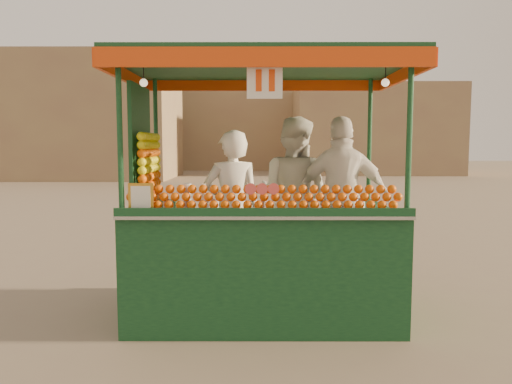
{
  "coord_description": "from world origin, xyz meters",
  "views": [
    {
      "loc": [
        0.27,
        -4.92,
        1.72
      ],
      "look_at": [
        0.26,
        -0.06,
        1.23
      ],
      "focal_mm": 34.17,
      "sensor_mm": 36.0,
      "label": 1
    }
  ],
  "objects_px": {
    "vendor_left": "(232,208)",
    "vendor_middle": "(293,195)",
    "vendor_right": "(342,197)",
    "juice_cart": "(256,234)"
  },
  "relations": [
    {
      "from": "vendor_left",
      "to": "vendor_middle",
      "type": "xyz_separation_m",
      "value": [
        0.65,
        0.56,
        0.08
      ]
    },
    {
      "from": "vendor_left",
      "to": "vendor_right",
      "type": "distance_m",
      "value": 1.19
    },
    {
      "from": "vendor_left",
      "to": "vendor_middle",
      "type": "bearing_deg",
      "value": -147.49
    },
    {
      "from": "vendor_left",
      "to": "juice_cart",
      "type": "bearing_deg",
      "value": 152.42
    },
    {
      "from": "vendor_middle",
      "to": "vendor_right",
      "type": "bearing_deg",
      "value": -177.06
    },
    {
      "from": "vendor_left",
      "to": "vendor_right",
      "type": "height_order",
      "value": "vendor_right"
    },
    {
      "from": "vendor_left",
      "to": "vendor_right",
      "type": "bearing_deg",
      "value": -173.61
    },
    {
      "from": "vendor_left",
      "to": "vendor_middle",
      "type": "height_order",
      "value": "vendor_middle"
    },
    {
      "from": "vendor_right",
      "to": "vendor_middle",
      "type": "bearing_deg",
      "value": -27.05
    },
    {
      "from": "juice_cart",
      "to": "vendor_left",
      "type": "bearing_deg",
      "value": 160.7
    }
  ]
}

